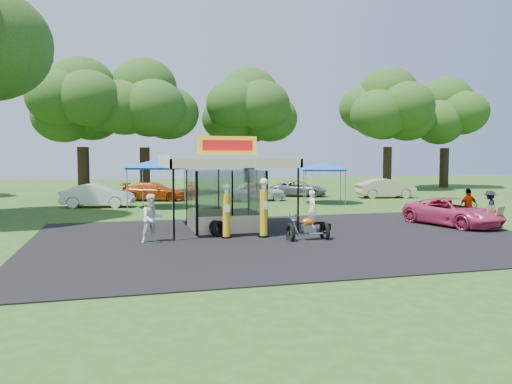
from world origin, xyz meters
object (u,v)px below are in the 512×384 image
spectator_east_b (468,206)px  bg_car_b (154,191)px  bg_car_e (386,188)px  gas_pump_right (264,209)px  bg_car_a (98,196)px  pink_sedan (453,212)px  a_frame_sign (495,218)px  gas_station_kiosk (225,190)px  bg_car_c (256,191)px  tent_east (324,166)px  kiosk_car (216,214)px  motorcycle (311,220)px  spectator_east_a (490,207)px  tent_west (157,164)px  spectator_west (152,219)px  bg_car_d (299,189)px  gas_pump_left (226,212)px

spectator_east_b → bg_car_b: bearing=-50.5°
bg_car_e → gas_pump_right: bearing=146.0°
bg_car_a → pink_sedan: bearing=-116.1°
a_frame_sign → gas_station_kiosk: bearing=141.6°
bg_car_a → bg_car_c: bg_car_a is taller
a_frame_sign → bg_car_a: size_ratio=0.24×
bg_car_b → tent_east: size_ratio=1.15×
kiosk_car → bg_car_e: size_ratio=0.60×
gas_pump_right → a_frame_sign: (10.56, -0.73, -0.61)m
gas_station_kiosk → motorcycle: size_ratio=2.63×
a_frame_sign → bg_car_b: bg_car_b is taller
gas_station_kiosk → a_frame_sign: 12.15m
spectator_east_b → gas_pump_right: bearing=8.2°
spectator_east_a → bg_car_a: 23.30m
spectator_east_b → tent_east: (-2.53, 12.02, 1.77)m
bg_car_a → bg_car_e: bg_car_e is taller
spectator_east_a → bg_car_b: 23.10m
bg_car_b → tent_west: size_ratio=1.07×
spectator_west → bg_car_e: (19.47, 16.59, -0.16)m
gas_pump_right → kiosk_car: bearing=102.2°
spectator_east_a → bg_car_e: 15.50m
kiosk_car → pink_sedan: pink_sedan is taller
spectator_east_a → tent_east: size_ratio=0.39×
bg_car_c → bg_car_b: bearing=72.6°
spectator_west → spectator_east_b: size_ratio=1.08×
a_frame_sign → pink_sedan: size_ratio=0.23×
pink_sedan → kiosk_car: bearing=147.6°
bg_car_a → bg_car_d: 16.59m
kiosk_car → pink_sedan: bearing=-110.1°
motorcycle → tent_east: 16.18m
gas_pump_right → spectator_east_b: size_ratio=1.40×
bg_car_e → gas_station_kiosk: bearing=139.1°
bg_car_a → bg_car_d: size_ratio=1.00×
a_frame_sign → spectator_west: bearing=155.1°
gas_pump_right → bg_car_a: (-6.99, 14.80, -0.41)m
bg_car_e → spectator_east_a: bearing=177.0°
bg_car_c → tent_east: (4.12, -3.08, 1.89)m
gas_pump_right → pink_sedan: 9.68m
gas_pump_right → spectator_east_b: bearing=7.6°
gas_station_kiosk → gas_pump_left: size_ratio=2.40×
spectator_west → bg_car_e: spectator_west is taller
gas_pump_right → motorcycle: size_ratio=1.19×
spectator_east_b → tent_east: bearing=-77.5°
motorcycle → spectator_east_a: 10.72m
gas_pump_left → bg_car_b: 18.69m
spectator_west → spectator_east_b: spectator_west is taller
kiosk_car → bg_car_d: size_ratio=0.61×
motorcycle → gas_station_kiosk: bearing=124.1°
kiosk_car → bg_car_a: size_ratio=0.61×
kiosk_car → tent_east: bearing=-47.3°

